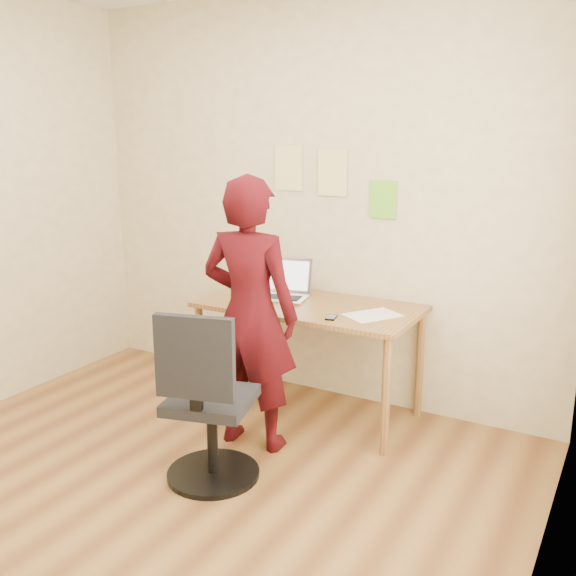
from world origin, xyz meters
The scene contains 10 objects.
room centered at (0.00, 0.00, 1.35)m, with size 3.58×3.58×2.78m.
desk centered at (0.18, 1.38, 0.65)m, with size 1.40×0.70×0.74m.
laptop centered at (-0.05, 1.44, 0.79)m, with size 0.39×0.37×0.25m.
paper_sheet centered at (0.63, 1.35, 0.74)m, with size 0.22×0.31×0.00m, color white.
phone centered at (0.44, 1.17, 0.74)m, with size 0.08×0.12×0.01m.
wall_note_left centered at (-0.17, 1.74, 1.57)m, with size 0.21×0.00×0.30m, color #F2E890.
wall_note_mid centered at (0.16, 1.74, 1.54)m, with size 0.21×0.00×0.30m, color #F2E890.
wall_note_right centered at (0.52, 1.74, 1.39)m, with size 0.18×0.00×0.24m, color #75D02E.
office_chair centered at (0.13, 0.34, 0.41)m, with size 0.52×0.53×0.96m.
person centered at (0.08, 0.83, 0.80)m, with size 0.58×0.38×1.59m, color #3B080C.
Camera 1 is at (2.00, -2.12, 1.83)m, focal length 40.00 mm.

